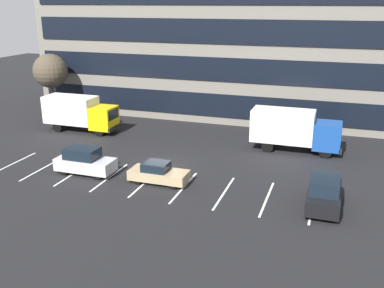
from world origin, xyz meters
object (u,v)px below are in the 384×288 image
bare_tree (50,71)px  sedan_tan (158,173)px  box_truck_yellow (79,112)px  box_truck_blue (294,129)px  suv_silver (85,161)px  suv_black (324,193)px

bare_tree → sedan_tan: bearing=-36.7°
box_truck_yellow → bare_tree: (-5.80, 3.99, 3.04)m
box_truck_yellow → bare_tree: 7.67m
box_truck_blue → suv_silver: size_ratio=1.73×
box_truck_blue → suv_silver: 16.98m
box_truck_blue → sedan_tan: (-7.98, -9.89, -1.23)m
suv_silver → bare_tree: 18.57m
suv_black → suv_silver: size_ratio=1.05×
bare_tree → box_truck_yellow: bearing=-34.5°
box_truck_yellow → suv_black: 25.02m
box_truck_yellow → suv_silver: box_truck_yellow is taller
box_truck_blue → suv_black: box_truck_blue is taller
box_truck_blue → box_truck_yellow: bearing=-178.4°
box_truck_yellow → box_truck_blue: (20.04, 0.56, 0.05)m
suv_black → box_truck_blue: bearing=106.2°
suv_black → suv_silver: (-16.66, 0.27, -0.05)m
box_truck_yellow → bare_tree: size_ratio=1.07×
box_truck_blue → suv_silver: (-13.67, -10.03, -0.99)m
suv_silver → bare_tree: (-12.17, 13.46, 3.98)m
box_truck_yellow → sedan_tan: box_truck_yellow is taller
suv_black → sedan_tan: size_ratio=1.11×
suv_black → bare_tree: size_ratio=0.67×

